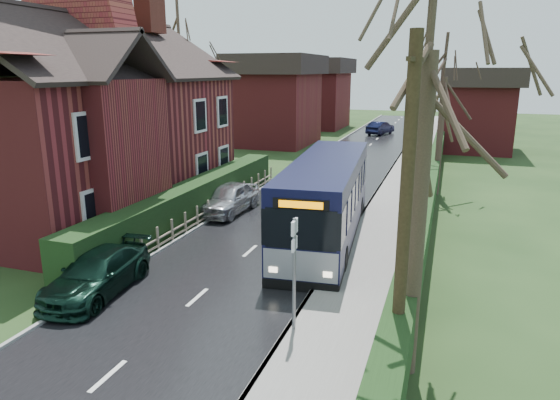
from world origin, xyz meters
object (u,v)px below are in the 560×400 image
(bus_stop_sign, at_px, (294,259))
(telegraph_pole, at_px, (404,226))
(car_silver, at_px, (229,198))
(bus, at_px, (326,200))
(brick_house, at_px, (89,115))
(car_green, at_px, (97,273))

(bus_stop_sign, distance_m, telegraph_pole, 3.44)
(car_silver, distance_m, bus_stop_sign, 11.23)
(bus, xyz_separation_m, car_silver, (-5.00, 2.10, -0.85))
(telegraph_pole, bearing_deg, bus_stop_sign, 157.96)
(brick_house, xyz_separation_m, telegraph_pole, (14.53, -9.38, -0.84))
(brick_house, relative_size, car_green, 3.53)
(car_green, relative_size, telegraph_pole, 0.59)
(brick_house, relative_size, telegraph_pole, 2.09)
(car_green, bearing_deg, bus_stop_sign, -9.23)
(bus_stop_sign, bearing_deg, telegraph_pole, -35.74)
(brick_house, relative_size, bus, 1.41)
(bus, height_order, telegraph_pole, telegraph_pole)
(brick_house, xyz_separation_m, bus, (10.94, -0.47, -2.85))
(bus, relative_size, telegraph_pole, 1.48)
(brick_house, distance_m, bus, 11.31)
(bus, bearing_deg, bus_stop_sign, -87.60)
(bus, xyz_separation_m, telegraph_pole, (3.60, -8.92, 2.01))
(car_green, height_order, bus_stop_sign, bus_stop_sign)
(car_silver, relative_size, telegraph_pole, 0.57)
(brick_house, bearing_deg, car_green, -51.66)
(bus, height_order, car_silver, bus)
(bus_stop_sign, bearing_deg, car_silver, 118.52)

